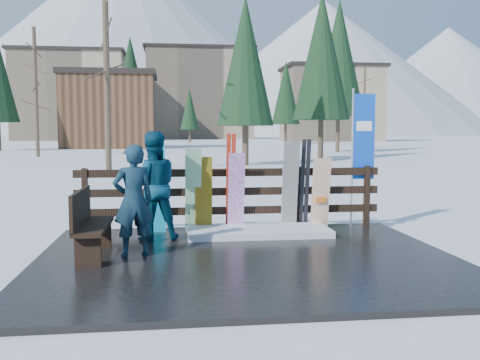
{
  "coord_description": "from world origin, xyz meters",
  "views": [
    {
      "loc": [
        -1.06,
        -7.48,
        1.88
      ],
      "look_at": [
        0.02,
        1.0,
        1.1
      ],
      "focal_mm": 40.0,
      "sensor_mm": 36.0,
      "label": 1
    }
  ],
  "objects": [
    {
      "name": "ski_pair_b",
      "position": [
        1.35,
        2.05,
        0.91
      ],
      "size": [
        0.17,
        0.26,
        1.66
      ],
      "color": "black",
      "rests_on": "deck"
    },
    {
      "name": "snowboard_5",
      "position": [
        1.64,
        1.98,
        0.74
      ],
      "size": [
        0.33,
        0.23,
        1.32
      ],
      "primitive_type": "cube",
      "rotation": [
        0.15,
        0.0,
        0.0
      ],
      "color": "white",
      "rests_on": "deck"
    },
    {
      "name": "snowboard_0",
      "position": [
        -1.33,
        1.98,
        0.88
      ],
      "size": [
        0.3,
        0.22,
        1.6
      ],
      "primitive_type": "cube",
      "rotation": [
        0.12,
        0.0,
        0.0
      ],
      "color": "#0FAADE",
      "rests_on": "deck"
    },
    {
      "name": "person_front",
      "position": [
        -1.62,
        0.28,
        0.89
      ],
      "size": [
        0.68,
        0.54,
        1.61
      ],
      "primitive_type": "imported",
      "rotation": [
        0.0,
        0.0,
        3.44
      ],
      "color": "#163C46",
      "rests_on": "deck"
    },
    {
      "name": "fence",
      "position": [
        0.0,
        2.2,
        0.74
      ],
      "size": [
        5.6,
        0.1,
        1.15
      ],
      "color": "black",
      "rests_on": "deck"
    },
    {
      "name": "resort_buildings",
      "position": [
        1.03,
        115.41,
        9.81
      ],
      "size": [
        73.0,
        87.6,
        22.6
      ],
      "color": "tan",
      "rests_on": "ground"
    },
    {
      "name": "ski_pair_a",
      "position": [
        -0.02,
        2.05,
        0.96
      ],
      "size": [
        0.16,
        0.28,
        1.76
      ],
      "color": "#B62816",
      "rests_on": "deck"
    },
    {
      "name": "person_back",
      "position": [
        -1.39,
        1.38,
        0.98
      ],
      "size": [
        0.98,
        0.83,
        1.8
      ],
      "primitive_type": "imported",
      "rotation": [
        0.0,
        0.0,
        3.32
      ],
      "color": "navy",
      "rests_on": "deck"
    },
    {
      "name": "snow_patch",
      "position": [
        0.42,
        1.6,
        0.14
      ],
      "size": [
        2.47,
        1.0,
        0.12
      ],
      "primitive_type": "cube",
      "color": "white",
      "rests_on": "deck"
    },
    {
      "name": "snowboard_4",
      "position": [
        1.06,
        1.98,
        0.89
      ],
      "size": [
        0.29,
        0.29,
        1.62
      ],
      "primitive_type": "cube",
      "rotation": [
        0.16,
        0.0,
        0.0
      ],
      "color": "black",
      "rests_on": "deck"
    },
    {
      "name": "rental_flag",
      "position": [
        2.48,
        2.25,
        1.69
      ],
      "size": [
        0.45,
        0.04,
        2.6
      ],
      "color": "silver",
      "rests_on": "deck"
    },
    {
      "name": "snowboard_2",
      "position": [
        -0.51,
        1.98,
        0.76
      ],
      "size": [
        0.3,
        0.18,
        1.35
      ],
      "primitive_type": "cube",
      "rotation": [
        0.11,
        0.0,
        0.0
      ],
      "color": "#E2AA0B",
      "rests_on": "deck"
    },
    {
      "name": "deck",
      "position": [
        0.0,
        0.0,
        0.04
      ],
      "size": [
        6.0,
        5.0,
        0.08
      ],
      "primitive_type": "cube",
      "color": "black",
      "rests_on": "ground"
    },
    {
      "name": "snowboard_1",
      "position": [
        -0.69,
        1.98,
        0.83
      ],
      "size": [
        0.29,
        0.4,
        1.51
      ],
      "primitive_type": "cube",
      "rotation": [
        0.25,
        0.0,
        0.0
      ],
      "color": "white",
      "rests_on": "deck"
    },
    {
      "name": "bench",
      "position": [
        -2.25,
        0.26,
        0.6
      ],
      "size": [
        0.41,
        1.5,
        0.97
      ],
      "color": "black",
      "rests_on": "deck"
    },
    {
      "name": "trees",
      "position": [
        3.44,
        51.16,
        5.87
      ],
      "size": [
        42.16,
        68.74,
        13.1
      ],
      "color": "#382B1E",
      "rests_on": "ground"
    },
    {
      "name": "mountains",
      "position": [
        -10.5,
        328.41,
        50.2
      ],
      "size": [
        520.0,
        260.0,
        120.0
      ],
      "color": "white",
      "rests_on": "ground"
    },
    {
      "name": "snowboard_3",
      "position": [
        0.08,
        1.98,
        0.79
      ],
      "size": [
        0.29,
        0.26,
        1.42
      ],
      "primitive_type": "cube",
      "rotation": [
        0.17,
        0.0,
        0.0
      ],
      "color": "white",
      "rests_on": "deck"
    },
    {
      "name": "ground",
      "position": [
        0.0,
        0.0,
        0.0
      ],
      "size": [
        700.0,
        700.0,
        0.0
      ],
      "primitive_type": "plane",
      "color": "white",
      "rests_on": "ground"
    }
  ]
}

